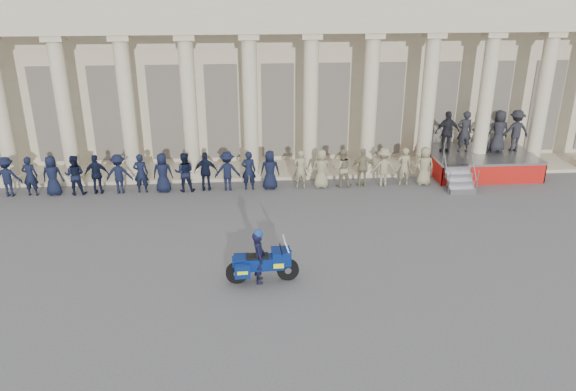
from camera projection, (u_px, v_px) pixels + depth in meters
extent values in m
plane|color=#454547|center=(297.00, 262.00, 18.01)|extent=(90.00, 90.00, 0.00)
cube|color=tan|center=(272.00, 54.00, 30.19)|extent=(40.00, 10.00, 9.00)
cube|color=tan|center=(280.00, 169.00, 26.11)|extent=(40.00, 2.60, 0.15)
cube|color=tan|center=(280.00, 20.00, 22.86)|extent=(35.80, 1.00, 1.00)
cube|color=tan|center=(13.00, 177.00, 24.45)|extent=(0.90, 0.90, 0.30)
cylinder|color=tan|center=(0.00, 111.00, 23.35)|extent=(0.64, 0.64, 5.60)
cube|color=tan|center=(74.00, 176.00, 24.64)|extent=(0.90, 0.90, 0.30)
cylinder|color=tan|center=(64.00, 110.00, 23.53)|extent=(0.64, 0.64, 5.60)
cube|color=tan|center=(54.00, 38.00, 22.44)|extent=(0.85, 0.85, 0.24)
cube|color=tan|center=(135.00, 174.00, 24.82)|extent=(0.90, 0.90, 0.30)
cylinder|color=tan|center=(127.00, 108.00, 23.72)|extent=(0.64, 0.64, 5.60)
cube|color=tan|center=(120.00, 37.00, 22.63)|extent=(0.85, 0.85, 0.24)
cube|color=tan|center=(194.00, 173.00, 25.01)|extent=(0.90, 0.90, 0.30)
cylinder|color=tan|center=(189.00, 107.00, 23.91)|extent=(0.64, 0.64, 5.60)
cube|color=tan|center=(185.00, 37.00, 22.81)|extent=(0.85, 0.85, 0.24)
cube|color=tan|center=(252.00, 171.00, 25.20)|extent=(0.90, 0.90, 0.30)
cylinder|color=tan|center=(250.00, 106.00, 24.09)|extent=(0.64, 0.64, 5.60)
cube|color=tan|center=(249.00, 36.00, 23.00)|extent=(0.85, 0.85, 0.24)
cube|color=tan|center=(309.00, 170.00, 25.38)|extent=(0.90, 0.90, 0.30)
cylinder|color=tan|center=(310.00, 105.00, 24.28)|extent=(0.64, 0.64, 5.60)
cube|color=tan|center=(311.00, 36.00, 23.19)|extent=(0.85, 0.85, 0.24)
cube|color=tan|center=(366.00, 168.00, 25.57)|extent=(0.90, 0.90, 0.30)
cylinder|color=tan|center=(370.00, 104.00, 24.47)|extent=(0.64, 0.64, 5.60)
cube|color=tan|center=(373.00, 35.00, 23.37)|extent=(0.85, 0.85, 0.24)
cube|color=tan|center=(422.00, 167.00, 25.76)|extent=(0.90, 0.90, 0.30)
cylinder|color=tan|center=(428.00, 103.00, 24.65)|extent=(0.64, 0.64, 5.60)
cube|color=tan|center=(434.00, 35.00, 23.56)|extent=(0.85, 0.85, 0.24)
cube|color=tan|center=(477.00, 165.00, 25.94)|extent=(0.90, 0.90, 0.30)
cylinder|color=tan|center=(485.00, 102.00, 24.84)|extent=(0.64, 0.64, 5.60)
cube|color=tan|center=(494.00, 34.00, 23.75)|extent=(0.85, 0.85, 0.24)
cube|color=tan|center=(531.00, 164.00, 26.13)|extent=(0.90, 0.90, 0.30)
cylinder|color=tan|center=(542.00, 101.00, 25.03)|extent=(0.64, 0.64, 5.60)
cube|color=tan|center=(553.00, 34.00, 23.93)|extent=(0.85, 0.85, 0.24)
cube|color=black|center=(50.00, 115.00, 25.57)|extent=(1.30, 0.12, 4.20)
cube|color=black|center=(108.00, 114.00, 25.76)|extent=(1.30, 0.12, 4.20)
cube|color=black|center=(166.00, 113.00, 25.94)|extent=(1.30, 0.12, 4.20)
cube|color=black|center=(222.00, 112.00, 26.13)|extent=(1.30, 0.12, 4.20)
cube|color=black|center=(278.00, 111.00, 26.32)|extent=(1.30, 0.12, 4.20)
cube|color=black|center=(333.00, 110.00, 26.50)|extent=(1.30, 0.12, 4.20)
cube|color=black|center=(387.00, 109.00, 26.69)|extent=(1.30, 0.12, 4.20)
cube|color=black|center=(440.00, 108.00, 26.88)|extent=(1.30, 0.12, 4.20)
cube|color=black|center=(493.00, 107.00, 27.06)|extent=(1.30, 0.12, 4.20)
cube|color=black|center=(545.00, 106.00, 27.25)|extent=(1.30, 0.12, 4.20)
imported|color=black|center=(7.00, 177.00, 22.93)|extent=(1.09, 0.63, 1.68)
imported|color=black|center=(30.00, 176.00, 23.00)|extent=(0.61, 0.40, 1.68)
imported|color=black|center=(52.00, 176.00, 23.06)|extent=(0.82, 0.54, 1.68)
imported|color=black|center=(75.00, 175.00, 23.12)|extent=(0.82, 0.64, 1.68)
imported|color=black|center=(97.00, 174.00, 23.19)|extent=(0.99, 0.41, 1.68)
imported|color=black|center=(119.00, 174.00, 23.25)|extent=(1.09, 0.63, 1.68)
imported|color=black|center=(141.00, 173.00, 23.32)|extent=(0.61, 0.40, 1.68)
imported|color=black|center=(163.00, 173.00, 23.38)|extent=(0.82, 0.54, 1.68)
imported|color=black|center=(184.00, 172.00, 23.45)|extent=(0.82, 0.64, 1.68)
imported|color=black|center=(206.00, 172.00, 23.51)|extent=(0.99, 0.41, 1.68)
imported|color=black|center=(227.00, 171.00, 23.57)|extent=(1.09, 0.63, 1.68)
imported|color=black|center=(249.00, 170.00, 23.64)|extent=(0.61, 0.40, 1.68)
imported|color=black|center=(270.00, 170.00, 23.70)|extent=(0.82, 0.54, 1.68)
imported|color=#7D7556|center=(300.00, 169.00, 23.80)|extent=(0.61, 0.40, 1.68)
imported|color=#7D7556|center=(321.00, 169.00, 23.86)|extent=(0.82, 0.54, 1.68)
imported|color=#7D7556|center=(342.00, 168.00, 23.92)|extent=(0.82, 0.64, 1.68)
imported|color=#7D7556|center=(363.00, 168.00, 23.99)|extent=(0.99, 0.41, 1.68)
imported|color=#7D7556|center=(384.00, 167.00, 24.05)|extent=(1.09, 0.63, 1.68)
imported|color=#7D7556|center=(404.00, 166.00, 24.12)|extent=(0.61, 0.40, 1.68)
imported|color=#7D7556|center=(424.00, 166.00, 24.18)|extent=(0.82, 0.54, 1.68)
cube|color=gray|center=(481.00, 154.00, 25.64)|extent=(4.64, 3.32, 0.10)
cube|color=maroon|center=(494.00, 175.00, 24.30)|extent=(4.64, 0.04, 0.84)
cube|color=maroon|center=(430.00, 165.00, 25.65)|extent=(0.04, 3.32, 0.84)
cube|color=maroon|center=(527.00, 162.00, 25.98)|extent=(0.04, 3.32, 0.84)
cube|color=gray|center=(462.00, 191.00, 23.44)|extent=(1.10, 0.28, 0.23)
cube|color=gray|center=(461.00, 183.00, 23.61)|extent=(1.10, 0.28, 0.23)
cube|color=gray|center=(459.00, 176.00, 23.78)|extent=(1.10, 0.28, 0.23)
cube|color=gray|center=(457.00, 168.00, 23.95)|extent=(1.10, 0.28, 0.23)
cylinder|color=gray|center=(469.00, 133.00, 26.92)|extent=(4.64, 0.04, 0.04)
imported|color=black|center=(447.00, 132.00, 25.34)|extent=(1.12, 0.47, 1.91)
imported|color=black|center=(464.00, 132.00, 25.39)|extent=(0.70, 0.46, 1.91)
imported|color=black|center=(482.00, 131.00, 25.45)|extent=(0.93, 0.72, 1.91)
imported|color=black|center=(499.00, 131.00, 25.51)|extent=(0.93, 0.61, 1.91)
imported|color=black|center=(516.00, 131.00, 25.56)|extent=(1.23, 0.71, 1.91)
cylinder|color=black|center=(288.00, 270.00, 16.85)|extent=(0.68, 0.17, 0.67)
cylinder|color=black|center=(237.00, 273.00, 16.68)|extent=(0.68, 0.17, 0.67)
cube|color=navy|center=(264.00, 262.00, 16.66)|extent=(1.19, 0.48, 0.39)
cube|color=navy|center=(281.00, 257.00, 16.65)|extent=(0.58, 0.55, 0.46)
cube|color=silver|center=(281.00, 263.00, 16.74)|extent=(0.24, 0.31, 0.12)
cube|color=#B2BFCC|center=(287.00, 246.00, 16.54)|extent=(0.23, 0.48, 0.54)
cube|color=black|center=(257.00, 257.00, 16.56)|extent=(0.67, 0.37, 0.10)
cube|color=navy|center=(238.00, 261.00, 16.54)|extent=(0.37, 0.36, 0.22)
cube|color=navy|center=(242.00, 271.00, 16.31)|extent=(0.47, 0.24, 0.41)
cube|color=#D6ED0C|center=(242.00, 271.00, 16.31)|extent=(0.31, 0.26, 0.10)
cube|color=navy|center=(241.00, 261.00, 16.91)|extent=(0.47, 0.24, 0.41)
cube|color=#D6ED0C|center=(241.00, 261.00, 16.91)|extent=(0.31, 0.26, 0.10)
cylinder|color=silver|center=(247.00, 269.00, 16.95)|extent=(0.61, 0.13, 0.10)
cylinder|color=black|center=(281.00, 249.00, 16.56)|extent=(0.07, 0.71, 0.04)
imported|color=black|center=(259.00, 257.00, 16.57)|extent=(0.42, 0.61, 1.63)
sphere|color=navy|center=(258.00, 234.00, 16.29)|extent=(0.28, 0.28, 0.28)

